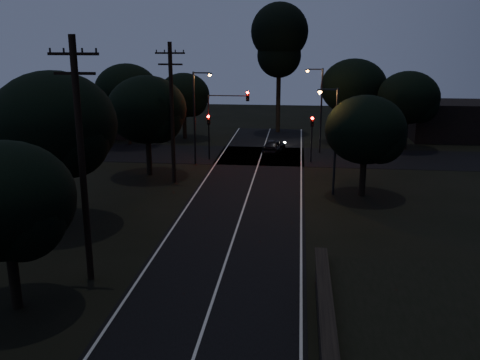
# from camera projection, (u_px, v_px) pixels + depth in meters

# --- Properties ---
(road_surface) EXTENTS (60.00, 70.00, 0.03)m
(road_surface) POSITION_uv_depth(u_px,v_px,m) (251.00, 187.00, 39.73)
(road_surface) COLOR black
(road_surface) RESTS_ON ground
(utility_pole_mid) EXTENTS (2.20, 0.30, 11.00)m
(utility_pole_mid) POSITION_uv_depth(u_px,v_px,m) (81.00, 158.00, 23.41)
(utility_pole_mid) COLOR black
(utility_pole_mid) RESTS_ON ground
(utility_pole_far) EXTENTS (2.20, 0.30, 10.50)m
(utility_pole_far) POSITION_uv_depth(u_px,v_px,m) (172.00, 111.00, 39.78)
(utility_pole_far) COLOR black
(utility_pole_far) RESTS_ON ground
(tree_left_b) EXTENTS (5.53, 5.53, 7.03)m
(tree_left_b) POSITION_uv_depth(u_px,v_px,m) (8.00, 204.00, 20.92)
(tree_left_b) COLOR black
(tree_left_b) RESTS_ON ground
(tree_left_c) EXTENTS (7.19, 7.19, 9.08)m
(tree_left_c) POSITION_uv_depth(u_px,v_px,m) (57.00, 128.00, 30.40)
(tree_left_c) COLOR black
(tree_left_c) RESTS_ON ground
(tree_left_d) EXTENTS (6.28, 6.28, 7.97)m
(tree_left_d) POSITION_uv_depth(u_px,v_px,m) (149.00, 112.00, 41.90)
(tree_left_d) COLOR black
(tree_left_d) RESTS_ON ground
(tree_far_nw) EXTENTS (5.59, 5.59, 7.08)m
(tree_far_nw) POSITION_uv_depth(u_px,v_px,m) (185.00, 96.00, 57.47)
(tree_far_nw) COLOR black
(tree_far_nw) RESTS_ON ground
(tree_far_w) EXTENTS (6.47, 6.47, 8.24)m
(tree_far_w) POSITION_uv_depth(u_px,v_px,m) (129.00, 92.00, 53.94)
(tree_far_w) COLOR black
(tree_far_w) RESTS_ON ground
(tree_far_ne) EXTENTS (6.85, 6.85, 8.67)m
(tree_far_ne) POSITION_uv_depth(u_px,v_px,m) (356.00, 89.00, 55.26)
(tree_far_ne) COLOR black
(tree_far_ne) RESTS_ON ground
(tree_far_e) EXTENTS (6.02, 6.02, 7.64)m
(tree_far_e) POSITION_uv_depth(u_px,v_px,m) (411.00, 99.00, 52.04)
(tree_far_e) COLOR black
(tree_far_e) RESTS_ON ground
(tree_right_a) EXTENTS (5.56, 5.56, 7.06)m
(tree_right_a) POSITION_uv_depth(u_px,v_px,m) (369.00, 132.00, 36.48)
(tree_right_a) COLOR black
(tree_right_a) RESTS_ON ground
(tall_pine) EXTENTS (6.40, 6.40, 14.55)m
(tall_pine) POSITION_uv_depth(u_px,v_px,m) (279.00, 39.00, 59.78)
(tall_pine) COLOR black
(tall_pine) RESTS_ON ground
(building_left) EXTENTS (10.00, 8.00, 4.40)m
(building_left) POSITION_uv_depth(u_px,v_px,m) (94.00, 114.00, 61.31)
(building_left) COLOR black
(building_left) RESTS_ON ground
(building_right) EXTENTS (9.00, 7.00, 4.00)m
(building_right) POSITION_uv_depth(u_px,v_px,m) (452.00, 120.00, 58.07)
(building_right) COLOR black
(building_right) RESTS_ON ground
(signal_left) EXTENTS (0.28, 0.35, 4.10)m
(signal_left) POSITION_uv_depth(u_px,v_px,m) (209.00, 129.00, 47.99)
(signal_left) COLOR black
(signal_left) RESTS_ON ground
(signal_right) EXTENTS (0.28, 0.35, 4.10)m
(signal_right) POSITION_uv_depth(u_px,v_px,m) (312.00, 131.00, 47.01)
(signal_right) COLOR black
(signal_right) RESTS_ON ground
(signal_mast) EXTENTS (3.70, 0.35, 6.25)m
(signal_mast) POSITION_uv_depth(u_px,v_px,m) (227.00, 112.00, 47.42)
(signal_mast) COLOR black
(signal_mast) RESTS_ON ground
(streetlight_a) EXTENTS (1.66, 0.26, 8.00)m
(streetlight_a) POSITION_uv_depth(u_px,v_px,m) (196.00, 112.00, 45.68)
(streetlight_a) COLOR black
(streetlight_a) RESTS_ON ground
(streetlight_b) EXTENTS (1.66, 0.26, 8.00)m
(streetlight_b) POSITION_uv_depth(u_px,v_px,m) (319.00, 105.00, 50.31)
(streetlight_b) COLOR black
(streetlight_b) RESTS_ON ground
(streetlight_c) EXTENTS (1.46, 0.26, 7.50)m
(streetlight_c) POSITION_uv_depth(u_px,v_px,m) (333.00, 134.00, 36.90)
(streetlight_c) COLOR black
(streetlight_c) RESTS_ON ground
(car) EXTENTS (2.39, 4.14, 1.33)m
(car) POSITION_uv_depth(u_px,v_px,m) (274.00, 146.00, 51.38)
(car) COLOR black
(car) RESTS_ON ground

